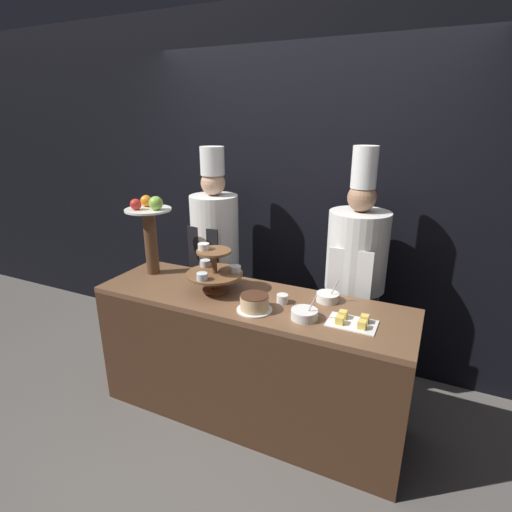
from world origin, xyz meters
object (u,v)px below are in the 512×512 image
serving_bowl_near (304,314)px  cake_round (254,303)px  fruit_pedestal (150,226)px  cake_square_tray (352,321)px  serving_bowl_far (328,297)px  chef_left (215,248)px  chef_center_left (355,272)px  tiered_stand (214,270)px  cup_white (282,299)px

serving_bowl_near → cake_round: bearing=-174.8°
fruit_pedestal → cake_square_tray: fruit_pedestal is taller
cake_round → serving_bowl_far: bearing=40.9°
cake_square_tray → serving_bowl_near: size_ratio=1.72×
serving_bowl_far → chef_left: size_ratio=0.09×
serving_bowl_near → chef_left: bearing=145.2°
chef_left → serving_bowl_near: bearing=-34.8°
serving_bowl_far → chef_center_left: chef_center_left is taller
cake_square_tray → chef_left: 1.41m
tiered_stand → chef_left: bearing=120.3°
tiered_stand → cake_square_tray: (0.92, -0.06, -0.13)m
tiered_stand → cake_square_tray: size_ratio=1.37×
tiered_stand → chef_left: size_ratio=0.21×
cake_round → serving_bowl_far: size_ratio=1.38×
tiered_stand → cake_square_tray: 0.93m
chef_left → chef_center_left: (1.14, -0.00, -0.02)m
cup_white → cake_square_tray: bearing=-10.4°
fruit_pedestal → chef_left: chef_left is taller
tiered_stand → cake_round: (0.36, -0.14, -0.10)m
fruit_pedestal → cup_white: size_ratio=8.11×
chef_center_left → tiered_stand: bearing=-144.0°
cake_round → cup_white: cake_round is taller
cup_white → chef_center_left: bearing=59.7°
cup_white → cake_round: bearing=-124.6°
cup_white → serving_bowl_far: (0.25, 0.15, -0.00)m
cake_round → chef_center_left: size_ratio=0.12×
fruit_pedestal → cup_white: fruit_pedestal is taller
cake_square_tray → chef_center_left: bearing=100.8°
cake_round → serving_bowl_near: 0.30m
cake_square_tray → serving_bowl_near: serving_bowl_near is taller
fruit_pedestal → chef_center_left: (1.37, 0.49, -0.30)m
chef_left → tiered_stand: bearing=-59.7°
fruit_pedestal → chef_center_left: bearing=19.9°
tiered_stand → chef_left: chef_left is taller
cake_round → fruit_pedestal: bearing=166.3°
tiered_stand → serving_bowl_near: (0.66, -0.12, -0.12)m
cup_white → serving_bowl_far: 0.29m
cake_round → serving_bowl_near: size_ratio=1.36×
chef_left → cup_white: bearing=-34.6°
cake_round → chef_center_left: 0.84m
cup_white → chef_center_left: (0.33, 0.56, 0.03)m
cup_white → cake_square_tray: 0.46m
tiered_stand → cup_white: size_ratio=5.19×
serving_bowl_near → chef_center_left: chef_center_left is taller
cake_round → serving_bowl_far: serving_bowl_far is taller
cake_round → chef_center_left: bearing=58.7°
cake_round → serving_bowl_near: serving_bowl_near is taller
cake_round → chef_center_left: chef_center_left is taller
cup_white → serving_bowl_near: 0.23m
tiered_stand → cake_square_tray: tiered_stand is taller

